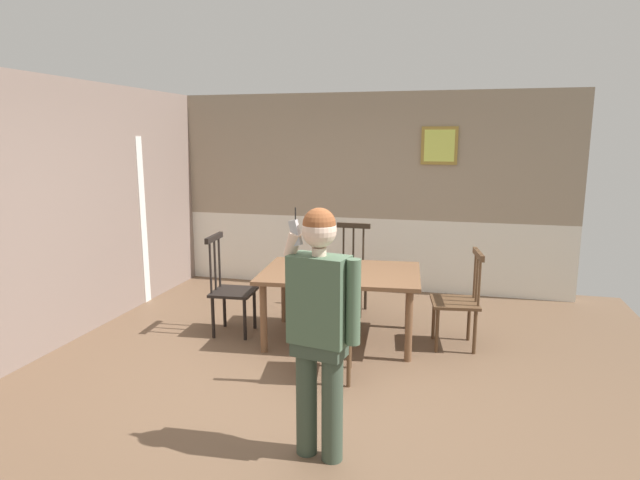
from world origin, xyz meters
The scene contains 9 objects.
ground_plane centered at (0.00, 0.00, 0.00)m, with size 6.66×6.66×0.00m, color brown.
room_back_partition centered at (0.00, 3.03, 1.29)m, with size 5.42×0.17×2.68m.
room_left_partition centered at (-2.71, 0.01, 1.34)m, with size 0.13×6.05×2.68m.
dining_table centered at (0.05, 0.97, 0.66)m, with size 1.70×1.24×0.74m.
chair_near_window centered at (1.24, 1.08, 0.48)m, with size 0.51×0.51×0.99m.
chair_by_doorway centered at (-1.14, 0.86, 0.50)m, with size 0.47×0.47×1.08m.
chair_at_table_head centered at (-0.03, 1.90, 0.49)m, with size 0.42×0.42×1.07m.
chair_opposite_corner centered at (0.14, 0.03, 0.49)m, with size 0.55×0.55×1.02m.
person_figure centered at (0.37, -1.12, 0.95)m, with size 0.53×0.27×1.67m.
Camera 1 is at (1.17, -4.26, 2.09)m, focal length 30.13 mm.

